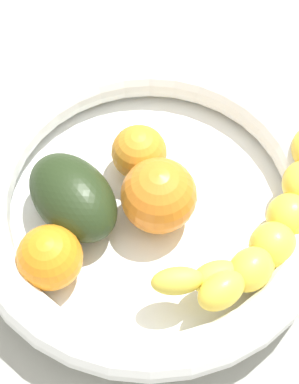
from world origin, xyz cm
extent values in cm
cube|color=#999C95|center=(0.00, 0.00, 1.50)|extent=(120.00, 120.00, 3.00)
cylinder|color=white|center=(0.00, 0.00, 3.91)|extent=(30.04, 30.04, 1.82)
torus|color=white|center=(0.00, 0.00, 6.70)|extent=(32.67, 32.67, 3.76)
ellipsoid|color=yellow|center=(-11.08, -1.51, 8.78)|extent=(3.61, 4.68, 2.80)
ellipsoid|color=yellow|center=(-10.12, -4.71, 8.05)|extent=(4.69, 5.14, 3.40)
ellipsoid|color=yellow|center=(-8.66, -7.73, 7.33)|extent=(5.58, 5.64, 4.01)
ellipsoid|color=yellow|center=(-6.73, -10.46, 7.33)|extent=(5.76, 5.78, 4.01)
ellipsoid|color=yellow|center=(-9.01, 1.37, 8.80)|extent=(3.39, 4.71, 2.27)
ellipsoid|color=yellow|center=(-9.67, -1.86, 8.06)|extent=(3.14, 4.51, 2.68)
ellipsoid|color=yellow|center=(-9.75, -5.15, 7.31)|extent=(3.35, 4.43, 3.09)
ellipsoid|color=yellow|center=(-9.25, -8.41, 6.57)|extent=(4.40, 4.95, 3.50)
sphere|color=orange|center=(-2.59, 10.09, 7.61)|extent=(5.58, 5.58, 5.58)
sphere|color=orange|center=(-0.88, -0.51, 8.20)|extent=(6.77, 6.77, 6.77)
sphere|color=orange|center=(4.58, -0.85, 7.42)|extent=(5.21, 5.21, 5.21)
ellipsoid|color=#243419|center=(2.21, 6.44, 7.69)|extent=(11.24, 9.11, 5.74)
camera|label=1|loc=(-24.53, 10.22, 51.88)|focal=54.31mm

